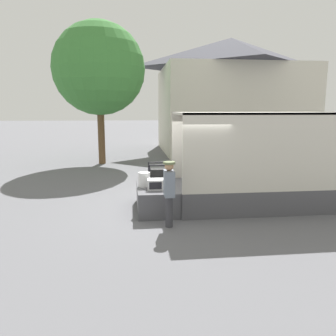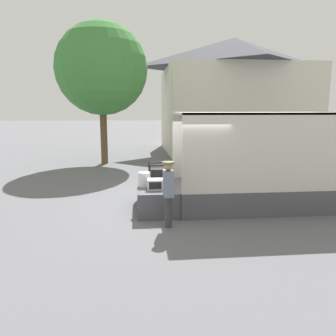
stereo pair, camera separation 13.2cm
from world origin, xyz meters
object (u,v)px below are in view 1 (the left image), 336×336
(portable_generator, at_px, (159,175))
(worker_person, at_px, (169,188))
(orange_bucket, at_px, (144,179))
(street_tree, at_px, (99,69))
(microwave, at_px, (157,184))
(box_truck, at_px, (309,173))

(portable_generator, bearing_deg, worker_person, -87.88)
(worker_person, bearing_deg, portable_generator, 92.12)
(orange_bucket, height_order, street_tree, street_tree)
(orange_bucket, xyz_separation_m, worker_person, (0.54, -1.46, 0.09))
(microwave, distance_m, portable_generator, 0.92)
(orange_bucket, distance_m, street_tree, 9.65)
(microwave, relative_size, worker_person, 0.32)
(portable_generator, bearing_deg, box_truck, -6.23)
(orange_bucket, bearing_deg, worker_person, -69.57)
(worker_person, xyz_separation_m, street_tree, (-2.45, 10.02, 3.92))
(box_truck, relative_size, portable_generator, 11.14)
(box_truck, xyz_separation_m, portable_generator, (-4.53, 0.49, -0.06))
(microwave, height_order, portable_generator, portable_generator)
(microwave, bearing_deg, portable_generator, 81.36)
(microwave, relative_size, orange_bucket, 1.29)
(portable_generator, distance_m, worker_person, 1.99)
(box_truck, xyz_separation_m, worker_person, (-4.45, -1.50, 0.02))
(box_truck, bearing_deg, worker_person, -161.42)
(portable_generator, relative_size, orange_bucket, 1.46)
(microwave, height_order, worker_person, worker_person)
(microwave, xyz_separation_m, street_tree, (-2.24, 8.93, 4.07))
(microwave, bearing_deg, box_truck, 5.01)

